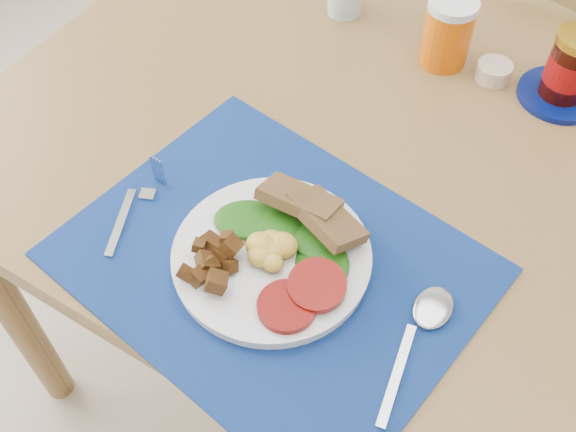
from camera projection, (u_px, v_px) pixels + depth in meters
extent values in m
cube|color=brown|center=(442.00, 179.00, 0.98)|extent=(1.40, 0.90, 0.04)
cylinder|color=brown|center=(11.00, 309.00, 1.28)|extent=(0.06, 0.06, 0.71)
cylinder|color=brown|center=(240.00, 77.00, 1.69)|extent=(0.06, 0.06, 0.71)
cube|color=brown|center=(559.00, 69.00, 1.52)|extent=(0.56, 0.54, 0.04)
cylinder|color=brown|center=(505.00, 74.00, 1.89)|extent=(0.04, 0.04, 0.45)
cylinder|color=brown|center=(557.00, 233.00, 1.55)|extent=(0.04, 0.04, 0.45)
cylinder|color=brown|center=(419.00, 143.00, 1.72)|extent=(0.04, 0.04, 0.45)
cube|color=black|center=(272.00, 262.00, 0.86)|extent=(0.56, 0.47, 0.00)
cylinder|color=silver|center=(272.00, 257.00, 0.86)|extent=(0.25, 0.25, 0.02)
ellipsoid|color=gold|center=(272.00, 251.00, 0.83)|extent=(0.06, 0.05, 0.03)
cylinder|color=#810A04|center=(302.00, 297.00, 0.80)|extent=(0.07, 0.07, 0.01)
ellipsoid|color=#0D3606|center=(292.00, 234.00, 0.86)|extent=(0.13, 0.08, 0.01)
cube|color=brown|center=(313.00, 209.00, 0.86)|extent=(0.11, 0.07, 0.04)
cube|color=#B2B5BA|center=(121.00, 222.00, 0.90)|extent=(0.06, 0.11, 0.00)
cube|color=#B2B5BA|center=(156.00, 185.00, 0.94)|extent=(0.04, 0.06, 0.00)
cube|color=#B2B5BA|center=(397.00, 374.00, 0.76)|extent=(0.04, 0.13, 0.00)
ellipsoid|color=#B2B5BA|center=(433.00, 309.00, 0.82)|extent=(0.05, 0.06, 0.01)
cylinder|color=#D05405|center=(447.00, 34.00, 1.07)|extent=(0.08, 0.08, 0.11)
cylinder|color=#C4AD90|center=(494.00, 72.00, 1.07)|extent=(0.06, 0.06, 0.03)
cylinder|color=#04104E|center=(559.00, 95.00, 1.05)|extent=(0.13, 0.13, 0.01)
cylinder|color=black|center=(570.00, 68.00, 1.01)|extent=(0.07, 0.07, 0.09)
cylinder|color=maroon|center=(570.00, 68.00, 1.01)|extent=(0.07, 0.07, 0.04)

